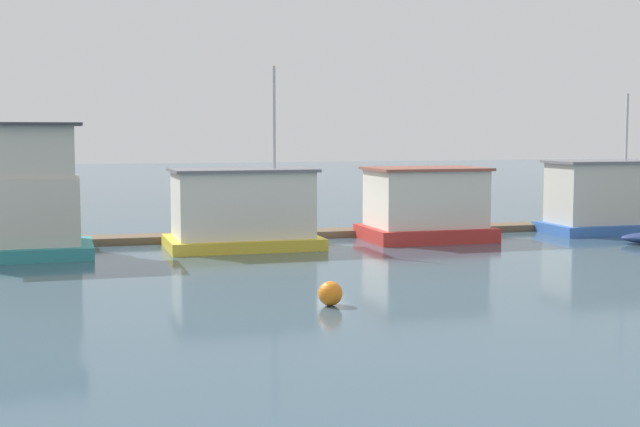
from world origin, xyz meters
name	(u,v)px	position (x,y,z in m)	size (l,w,h in m)	color
ground_plane	(313,245)	(0.00, 0.00, 0.00)	(200.00, 200.00, 0.00)	#385160
dock_walkway	(297,234)	(0.00, 2.74, 0.15)	(59.60, 1.58, 0.30)	brown
houseboat_teal	(12,195)	(-11.89, -0.35, 2.34)	(5.82, 4.04, 5.06)	teal
houseboat_yellow	(242,210)	(-3.04, -0.16, 1.56)	(6.15, 3.90, 7.37)	gold
houseboat_red	(425,205)	(5.17, 0.28, 1.51)	(5.34, 3.96, 3.17)	red
houseboat_blue	(614,198)	(14.87, 0.59, 1.61)	(6.70, 3.36, 6.50)	#3866B7
buoy_orange	(330,293)	(-3.13, -12.80, 0.33)	(0.67, 0.67, 0.67)	orange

